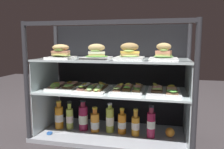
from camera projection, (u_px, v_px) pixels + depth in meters
name	position (u px, v px, depth m)	size (l,w,h in m)	color
ground_plane	(112.00, 137.00, 1.79)	(6.00, 6.00, 0.02)	#353032
case_base_deck	(112.00, 134.00, 1.79)	(1.18, 0.51, 0.03)	#989CA3
case_frame	(116.00, 74.00, 1.86)	(1.18, 0.51, 0.87)	#333338
riser_lower_tier	(112.00, 112.00, 1.76)	(1.11, 0.44, 0.32)	silver
shelf_lower_glass	(112.00, 91.00, 1.74)	(1.13, 0.46, 0.01)	silver
riser_upper_tier	(112.00, 75.00, 1.72)	(1.11, 0.44, 0.22)	silver
shelf_upper_glass	(112.00, 60.00, 1.71)	(1.13, 0.46, 0.01)	silver
plated_roll_sandwich_mid_left	(61.00, 53.00, 1.73)	(0.19, 0.19, 0.11)	white
plated_roll_sandwich_center	(97.00, 53.00, 1.73)	(0.21, 0.21, 0.11)	white
plated_roll_sandwich_near_left_corner	(129.00, 53.00, 1.68)	(0.21, 0.21, 0.12)	white
plated_roll_sandwich_mid_right	(164.00, 54.00, 1.63)	(0.20, 0.20, 0.12)	white
open_sandwich_tray_far_right	(66.00, 85.00, 1.82)	(0.23, 0.32, 0.06)	white
open_sandwich_tray_mid_left	(93.00, 88.00, 1.73)	(0.23, 0.32, 0.06)	white
open_sandwich_tray_far_left	(129.00, 89.00, 1.69)	(0.23, 0.32, 0.06)	white
open_sandwich_tray_mid_right	(164.00, 90.00, 1.63)	(0.23, 0.32, 0.06)	white
juice_bottle_back_left	(59.00, 117.00, 1.86)	(0.07, 0.07, 0.23)	orange
juice_bottle_tucked_behind	(70.00, 118.00, 1.85)	(0.06, 0.06, 0.23)	#C1D452
juice_bottle_front_fourth	(83.00, 118.00, 1.82)	(0.07, 0.07, 0.24)	#971D43
juice_bottle_front_left_end	(95.00, 122.00, 1.79)	(0.07, 0.07, 0.20)	orange
juice_bottle_near_post	(110.00, 120.00, 1.78)	(0.06, 0.06, 0.23)	#BDC844
juice_bottle_back_right	(122.00, 123.00, 1.76)	(0.06, 0.06, 0.20)	orange
juice_bottle_front_right_end	(136.00, 125.00, 1.72)	(0.06, 0.06, 0.20)	orange
juice_bottle_back_center	(151.00, 124.00, 1.68)	(0.06, 0.06, 0.24)	#A01C41
orange_fruit_beside_bottles	(170.00, 132.00, 1.69)	(0.07, 0.07, 0.07)	orange
kitchen_scissors	(53.00, 133.00, 1.76)	(0.18, 0.12, 0.01)	silver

